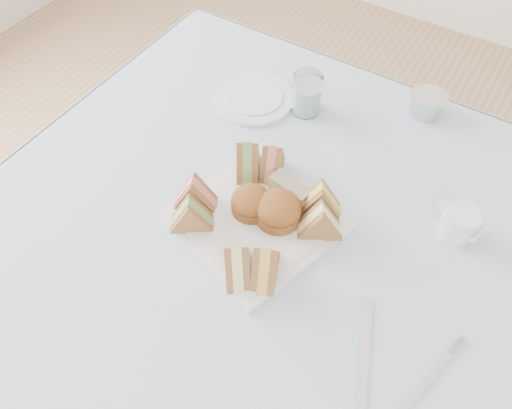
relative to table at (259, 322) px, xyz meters
The scene contains 21 objects.
floor 0.37m from the table, ahead, with size 4.00×4.00×0.00m, color #9E7751.
table is the anchor object (origin of this frame).
tablecloth 0.37m from the table, ahead, with size 1.02×1.02×0.01m, color #A7BAD0.
serving_plate 0.38m from the table, 139.30° to the left, with size 0.25×0.25×0.01m, color silver.
sandwich_fl_a 0.44m from the table, behind, with size 0.08×0.04×0.07m, color brown, non-canonical shape.
sandwich_fl_b 0.44m from the table, 151.28° to the right, with size 0.08×0.04×0.07m, color brown, non-canonical shape.
sandwich_fr_a 0.43m from the table, 52.55° to the right, with size 0.08×0.04×0.07m, color brown, non-canonical shape.
sandwich_fr_b 0.43m from the table, 81.35° to the right, with size 0.08×0.04×0.07m, color brown, non-canonical shape.
sandwich_bl_a 0.45m from the table, 131.49° to the left, with size 0.08×0.04×0.07m, color brown, non-canonical shape.
sandwich_bl_b 0.44m from the table, 111.86° to the left, with size 0.08×0.04×0.07m, color brown, non-canonical shape.
sandwich_br_a 0.44m from the table, 27.46° to the left, with size 0.08×0.04×0.07m, color brown, non-canonical shape.
sandwich_br_b 0.44m from the table, 51.81° to the left, with size 0.08×0.04×0.07m, color brown, non-canonical shape.
scone_left 0.41m from the table, 143.69° to the left, with size 0.07×0.07×0.05m, color brown.
scone_right 0.42m from the table, 63.59° to the left, with size 0.08×0.08×0.05m, color brown.
pastry_slice 0.42m from the table, 83.97° to the left, with size 0.08×0.03×0.04m, color tan.
side_plate 0.51m from the table, 123.86° to the left, with size 0.17×0.17×0.01m, color silver.
water_glass 0.53m from the table, 104.71° to the left, with size 0.06×0.06×0.09m, color white.
tea_strainer 0.61m from the table, 73.22° to the left, with size 0.08×0.08×0.04m, color #B9B8C1.
knife 0.47m from the table, 25.34° to the right, with size 0.02×0.20×0.00m, color #B9B8C1.
fork 0.52m from the table, 21.03° to the right, with size 0.01×0.19×0.00m, color #B9B8C1.
creamer_jug 0.53m from the table, 32.03° to the left, with size 0.06×0.06×0.05m, color silver.
Camera 1 is at (0.25, -0.42, 1.46)m, focal length 35.00 mm.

